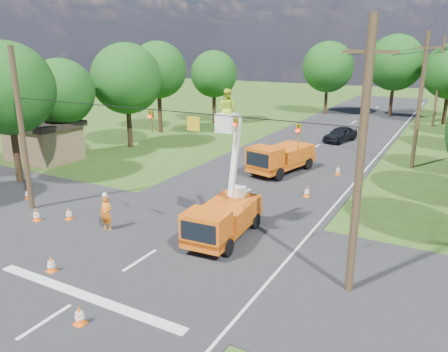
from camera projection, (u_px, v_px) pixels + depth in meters
The scene contains 30 objects.
ground at pixel (297, 159), 35.73m from camera, with size 140.00×140.00×0.00m, color #324D17.
road_main at pixel (297, 159), 35.73m from camera, with size 12.00×100.00×0.06m, color black.
road_cross at pixel (167, 243), 20.63m from camera, with size 56.00×10.00×0.07m, color black.
stop_bar at pixel (85, 297), 16.27m from camera, with size 9.00×0.45×0.02m, color silver.
edge_line at pixel (367, 168), 33.14m from camera, with size 0.12×90.00×0.02m, color silver.
bucket_truck at pixel (223, 208), 20.66m from camera, with size 2.42×5.44×7.14m.
second_truck at pixel (280, 158), 31.62m from camera, with size 3.46×6.28×2.23m.
ground_worker at pixel (106, 213), 21.84m from camera, with size 0.68×0.45×1.86m, color orange.
distant_car at pixel (340, 134), 42.01m from camera, with size 1.72×4.27×1.46m, color black.
traffic_cone_0 at pixel (51, 264), 17.94m from camera, with size 0.38×0.38×0.71m.
traffic_cone_1 at pixel (79, 315), 14.55m from camera, with size 0.38×0.38×0.71m.
traffic_cone_2 at pixel (253, 210), 23.84m from camera, with size 0.38×0.38×0.71m.
traffic_cone_3 at pixel (307, 192), 26.79m from camera, with size 0.38×0.38×0.71m.
traffic_cone_4 at pixel (69, 214), 23.29m from camera, with size 0.38×0.38×0.71m.
traffic_cone_5 at pixel (36, 215), 23.14m from camera, with size 0.38×0.38×0.71m.
traffic_cone_6 at pixel (28, 194), 26.43m from camera, with size 0.38×0.38×0.71m.
traffic_cone_7 at pixel (338, 170), 31.35m from camera, with size 0.38×0.38×0.71m.
pole_right_near at pixel (360, 161), 15.23m from camera, with size 1.80×0.30×10.00m.
pole_right_mid at pixel (420, 100), 32.00m from camera, with size 1.80×0.30×10.00m.
pole_right_far at pixel (439, 81), 48.78m from camera, with size 1.80×0.30×10.00m.
pole_left at pixel (22, 131), 23.71m from camera, with size 0.30×0.30×9.00m.
signal_span at pixel (206, 124), 17.90m from camera, with size 18.00×0.29×1.07m.
shed at pixel (43, 140), 35.18m from camera, with size 5.50×4.50×3.15m.
tree_left_b at pixel (7, 89), 28.02m from camera, with size 6.00×6.00×9.32m.
tree_left_c at pixel (61, 92), 34.22m from camera, with size 5.20×5.20×8.06m.
tree_left_d at pixel (126, 79), 38.36m from camera, with size 6.20×6.20×9.24m.
tree_left_e at pixel (158, 70), 44.96m from camera, with size 5.80×5.80×9.41m.
tree_left_f at pixel (214, 74), 50.98m from camera, with size 5.40×5.40×8.40m.
tree_far_a at pixel (328, 67), 57.21m from camera, with size 6.60×6.60×9.50m.
tree_far_b at pixel (395, 63), 55.02m from camera, with size 7.00×7.00×10.32m.
Camera 1 is at (11.43, -13.20, 9.02)m, focal length 35.00 mm.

